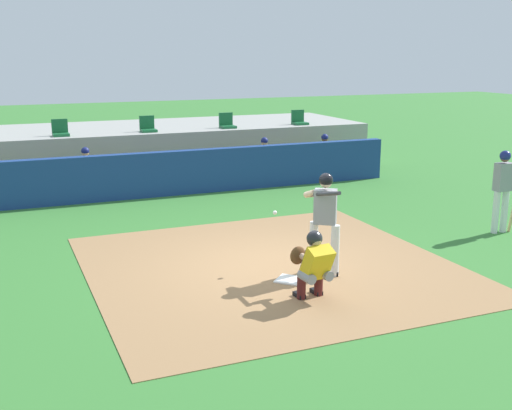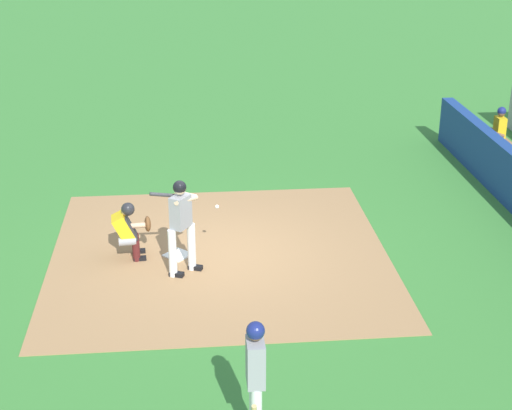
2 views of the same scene
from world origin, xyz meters
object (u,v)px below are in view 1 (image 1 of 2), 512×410
object	(u,v)px
dugout_player_2	(266,158)
stadium_seat_4	(299,120)
home_plate	(290,280)
stadium_seat_1	(60,131)
dugout_player_3	(326,154)
stadium_seat_2	(148,127)
dugout_player_1	(87,171)
catcher_crouched	(313,263)
stadium_seat_3	(227,124)
batter_at_plate	(324,217)
on_deck_batter	(503,186)

from	to	relation	value
dugout_player_2	stadium_seat_4	distance (m)	3.05
stadium_seat_4	dugout_player_2	bearing A→B (deg)	-135.96
home_plate	stadium_seat_1	xyz separation A→B (m)	(-2.60, 10.18, 1.51)
dugout_player_3	stadium_seat_2	distance (m)	5.61
dugout_player_2	stadium_seat_2	distance (m)	3.80
dugout_player_1	stadium_seat_1	world-z (taller)	stadium_seat_1
home_plate	catcher_crouched	xyz separation A→B (m)	(-0.02, -0.88, 0.59)
stadium_seat_2	stadium_seat_3	size ratio (longest dim) A/B	1.00
home_plate	batter_at_plate	bearing A→B (deg)	8.14
catcher_crouched	stadium_seat_3	distance (m)	11.40
stadium_seat_1	dugout_player_1	bearing A→B (deg)	-78.27
dugout_player_3	stadium_seat_1	size ratio (longest dim) A/B	2.71
dugout_player_2	catcher_crouched	bearing A→B (deg)	-109.08
batter_at_plate	catcher_crouched	xyz separation A→B (m)	(-0.72, -0.98, -0.43)
on_deck_batter	stadium_seat_1	size ratio (longest dim) A/B	3.72
batter_at_plate	stadium_seat_4	bearing A→B (deg)	65.91
dugout_player_2	stadium_seat_3	xyz separation A→B (m)	(-0.50, 2.03, 0.86)
stadium_seat_3	stadium_seat_4	world-z (taller)	same
on_deck_batter	stadium_seat_3	distance (m)	9.65
stadium_seat_3	dugout_player_3	bearing A→B (deg)	-38.54
home_plate	stadium_seat_1	distance (m)	10.61
catcher_crouched	stadium_seat_2	world-z (taller)	stadium_seat_2
dugout_player_2	stadium_seat_2	size ratio (longest dim) A/B	2.71
dugout_player_2	stadium_seat_2	bearing A→B (deg)	146.69
home_plate	stadium_seat_3	xyz separation A→B (m)	(2.60, 10.18, 1.51)
home_plate	stadium_seat_2	distance (m)	10.29
catcher_crouched	dugout_player_1	xyz separation A→B (m)	(-2.15, 9.02, 0.06)
home_plate	batter_at_plate	distance (m)	1.23
dugout_player_2	stadium_seat_2	xyz separation A→B (m)	(-3.10, 2.03, 0.86)
dugout_player_3	stadium_seat_4	bearing A→B (deg)	88.71
batter_at_plate	stadium_seat_1	bearing A→B (deg)	108.09
dugout_player_1	stadium_seat_1	bearing A→B (deg)	101.73
dugout_player_1	stadium_seat_4	xyz separation A→B (m)	(7.38, 2.03, 0.86)
dugout_player_1	stadium_seat_2	bearing A→B (deg)	43.06
stadium_seat_2	stadium_seat_3	bearing A→B (deg)	0.00
home_plate	stadium_seat_4	bearing A→B (deg)	62.94
dugout_player_3	home_plate	bearing A→B (deg)	-122.33
catcher_crouched	stadium_seat_3	xyz separation A→B (m)	(2.62, 11.06, 0.93)
batter_at_plate	dugout_player_3	size ratio (longest dim) A/B	1.39
stadium_seat_1	stadium_seat_2	xyz separation A→B (m)	(2.60, 0.00, 0.00)
dugout_player_1	stadium_seat_2	world-z (taller)	stadium_seat_2
stadium_seat_3	batter_at_plate	bearing A→B (deg)	-100.71
catcher_crouched	stadium_seat_1	world-z (taller)	stadium_seat_1
on_deck_batter	dugout_player_3	distance (m)	7.18
stadium_seat_4	stadium_seat_2	bearing A→B (deg)	180.00
dugout_player_1	dugout_player_3	world-z (taller)	same
home_plate	stadium_seat_2	xyz separation A→B (m)	(0.00, 10.18, 1.51)
on_deck_batter	home_plate	bearing A→B (deg)	-169.85
batter_at_plate	catcher_crouched	size ratio (longest dim) A/B	0.89
batter_at_plate	dugout_player_2	distance (m)	8.40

